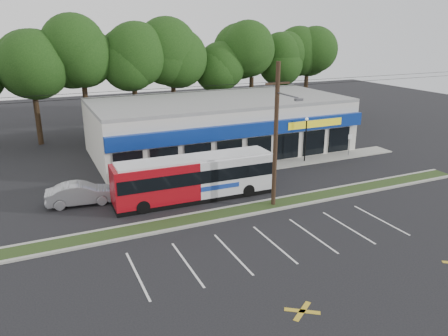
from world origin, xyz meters
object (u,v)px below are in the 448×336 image
car_dark (247,163)px  pedestrian_a (271,169)px  utility_pole (274,132)px  sign_post (350,141)px  lamp_post (306,134)px  car_silver (81,194)px  metrobus (195,177)px  pedestrian_b (238,163)px

car_dark → pedestrian_a: pedestrian_a is taller
utility_pole → sign_post: utility_pole is taller
lamp_post → car_silver: bearing=-174.8°
sign_post → pedestrian_a: size_ratio=1.25×
sign_post → metrobus: bearing=-166.9°
metrobus → car_silver: (-7.76, 2.45, -0.90)m
car_silver → pedestrian_a: bearing=-87.7°
metrobus → pedestrian_a: bearing=12.9°
car_silver → pedestrian_a: (15.01, -0.95, 0.10)m
car_dark → car_silver: 14.21m
utility_pole → car_dark: (1.97, 7.56, -4.66)m
pedestrian_a → pedestrian_b: bearing=-60.2°
car_dark → pedestrian_a: 2.65m
utility_pole → pedestrian_a: bearing=60.6°
sign_post → pedestrian_a: (-10.31, -2.57, -0.67)m
pedestrian_a → car_silver: bearing=-9.9°
sign_post → car_dark: sign_post is taller
car_silver → pedestrian_a: 15.04m
car_dark → pedestrian_b: size_ratio=2.45×
lamp_post → sign_post: (5.00, -0.23, -1.12)m
utility_pole → sign_post: size_ratio=22.47×
lamp_post → car_dark: lamp_post is taller
pedestrian_a → pedestrian_b: (-1.82, 2.50, 0.01)m
car_dark → pedestrian_a: size_ratio=2.49×
car_silver → pedestrian_b: 13.28m
pedestrian_b → pedestrian_a: bearing=121.1°
metrobus → pedestrian_b: bearing=37.6°
metrobus → pedestrian_a: (7.25, 1.50, -0.81)m
car_silver → pedestrian_b: size_ratio=2.66×
sign_post → pedestrian_b: bearing=-179.6°
sign_post → metrobus: (-17.56, -4.08, 0.14)m
utility_pole → sign_post: 15.71m
pedestrian_a → car_dark: bearing=-76.7°
lamp_post → pedestrian_a: 6.26m
metrobus → utility_pole: bearing=-37.9°
sign_post → car_dark: bearing=-179.6°
utility_pole → car_dark: size_ratio=11.28×
car_dark → lamp_post: bearing=-85.1°
metrobus → car_silver: 8.19m
sign_post → car_silver: sign_post is taller
car_silver → lamp_post: bearing=-78.9°
car_silver → pedestrian_b: (13.19, 1.55, 0.11)m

